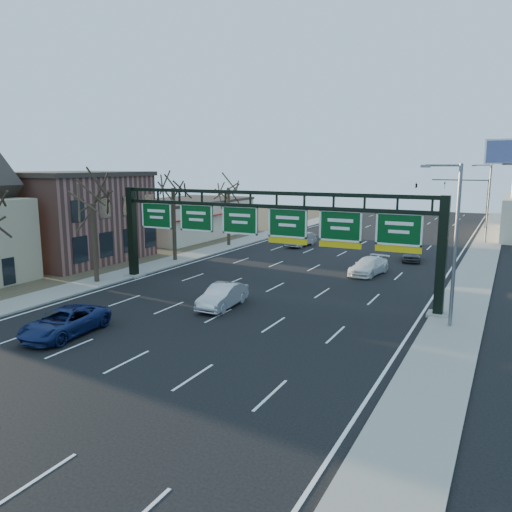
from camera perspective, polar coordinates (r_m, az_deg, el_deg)
The scene contains 19 objects.
ground at distance 28.62m, azimuth -6.43°, elevation -7.86°, with size 160.00×160.00×0.00m, color black.
sidewalk_left at distance 51.70m, azimuth -5.93°, elevation 0.44°, with size 3.00×120.00×0.12m, color gray.
sidewalk_right at distance 43.50m, azimuth 23.58°, elevation -2.26°, with size 3.00×120.00×0.12m, color gray.
dirt_strip_left at distance 59.21m, azimuth -15.86°, elevation 1.33°, with size 21.00×120.00×0.06m, color #473D2B.
lane_markings at distance 46.04m, azimuth 7.52°, elevation -0.89°, with size 21.60×120.00×0.01m, color white.
sign_gantry at distance 34.31m, azimuth 1.08°, elevation 3.18°, with size 24.60×1.20×7.20m.
brick_block at distance 49.96m, azimuth -20.21°, elevation 4.26°, with size 10.40×12.40×8.30m.
cream_strip at distance 63.61m, azimuth -8.08°, elevation 4.34°, with size 10.90×18.40×4.70m.
tree_gantry at distance 39.33m, azimuth -18.28°, elevation 7.22°, with size 3.60×3.60×8.48m.
tree_mid at distance 46.85m, azimuth -9.50°, elevation 8.92°, with size 3.60×3.60×9.24m.
tree_far at distance 55.19m, azimuth -3.20°, elevation 8.86°, with size 3.60×3.60×8.86m.
streetlight_near at distance 28.91m, azimuth 21.64°, elevation 2.01°, with size 2.15×0.22×9.00m.
streetlight_far at distance 62.70m, azimuth 24.93°, elevation 5.90°, with size 2.15×0.22×9.00m.
traffic_signal_mast at distance 78.18m, azimuth 20.50°, elevation 7.20°, with size 10.16×0.54×7.00m.
car_blue_suv at distance 28.50m, azimuth -21.02°, elevation -7.06°, with size 2.39×5.18×1.44m, color navy.
car_silver_sedan at distance 31.74m, azimuth -3.85°, elevation -4.58°, with size 1.57×4.50×1.48m, color silver.
car_white_wagon at distance 42.16m, azimuth 12.76°, elevation -1.13°, with size 1.97×4.85×1.41m, color white.
car_grey_far at distance 49.29m, azimuth 17.31°, elevation 0.28°, with size 1.62×4.04×1.37m, color #3D3F42.
car_silver_distant at distance 55.78m, azimuth 5.12°, elevation 1.92°, with size 1.62×4.65×1.53m, color #B6B6BB.
Camera 1 is at (15.24, -22.52, 8.91)m, focal length 35.00 mm.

